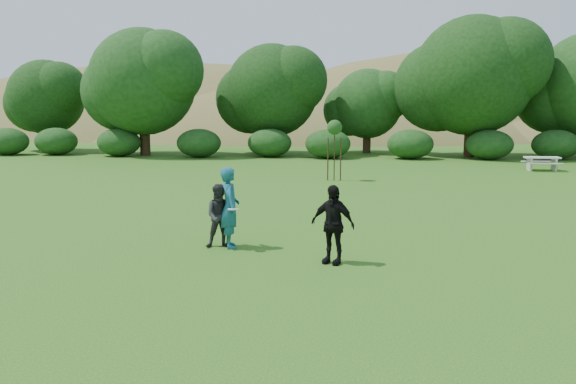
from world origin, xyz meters
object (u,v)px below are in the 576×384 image
Objects in this scene: player_black at (333,224)px; player_grey at (221,216)px; player_teal at (230,208)px; sapling at (335,129)px; picnic_table at (542,161)px.

player_grey is at bearing -177.82° from player_black.
player_teal is 1.26× the size of player_grey.
player_teal is 0.70× the size of sapling.
picnic_table is at bearing 40.78° from player_grey.
player_black is 0.61× the size of sapling.
player_grey is 23.07m from picnic_table.
player_black is 14.42m from sapling.
player_teal is at bearing -1.64° from player_grey.
player_black is at bearing -35.33° from player_grey.
player_teal is 13.42m from sapling.
player_teal is at bearing -125.71° from picnic_table.
sapling reaches higher than picnic_table.
sapling reaches higher than player_black.
picnic_table is (11.18, 5.44, -1.90)m from sapling.
picnic_table is at bearing 25.93° from sapling.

